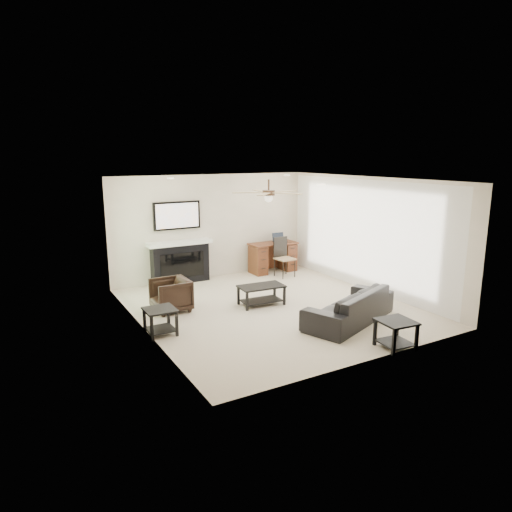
# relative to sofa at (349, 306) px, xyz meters

# --- Properties ---
(room_shell) EXTENTS (5.50, 5.54, 2.52)m
(room_shell) POSITION_rel_sofa_xyz_m (-0.64, 1.44, 1.39)
(room_shell) COLOR beige
(room_shell) RESTS_ON ground
(sofa) EXTENTS (2.20, 1.47, 0.60)m
(sofa) POSITION_rel_sofa_xyz_m (0.00, 0.00, 0.00)
(sofa) COLOR black
(sofa) RESTS_ON ground
(armchair) EXTENTS (0.70, 0.68, 0.63)m
(armchair) POSITION_rel_sofa_xyz_m (-2.60, 2.15, 0.02)
(armchair) COLOR black
(armchair) RESTS_ON ground
(coffee_table) EXTENTS (0.93, 0.56, 0.40)m
(coffee_table) POSITION_rel_sofa_xyz_m (-0.90, 1.60, -0.10)
(coffee_table) COLOR black
(coffee_table) RESTS_ON ground
(end_table_near) EXTENTS (0.57, 0.57, 0.45)m
(end_table_near) POSITION_rel_sofa_xyz_m (-0.15, -1.25, -0.07)
(end_table_near) COLOR black
(end_table_near) RESTS_ON ground
(end_table_left) EXTENTS (0.50, 0.50, 0.45)m
(end_table_left) POSITION_rel_sofa_xyz_m (-3.15, 1.10, -0.07)
(end_table_left) COLOR black
(end_table_left) RESTS_ON ground
(fireplace_unit) EXTENTS (1.52, 0.34, 1.91)m
(fireplace_unit) POSITION_rel_sofa_xyz_m (-1.72, 3.94, 0.66)
(fireplace_unit) COLOR black
(fireplace_unit) RESTS_ON ground
(desk) EXTENTS (1.22, 0.56, 0.76)m
(desk) POSITION_rel_sofa_xyz_m (0.70, 3.75, 0.08)
(desk) COLOR #3E1A0F
(desk) RESTS_ON ground
(desk_chair) EXTENTS (0.44, 0.46, 0.97)m
(desk_chair) POSITION_rel_sofa_xyz_m (0.70, 3.20, 0.19)
(desk_chair) COLOR black
(desk_chair) RESTS_ON ground
(laptop) EXTENTS (0.33, 0.24, 0.23)m
(laptop) POSITION_rel_sofa_xyz_m (0.90, 3.73, 0.58)
(laptop) COLOR black
(laptop) RESTS_ON desk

